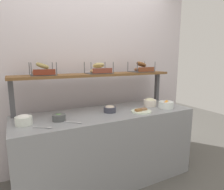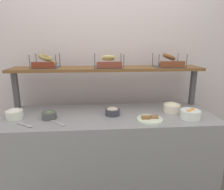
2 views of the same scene
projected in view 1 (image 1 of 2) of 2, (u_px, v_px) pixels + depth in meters
ground_plane at (107, 179)px, 2.39m from camera, size 8.00×8.00×0.00m
back_wall at (89, 78)px, 2.66m from camera, size 3.24×0.06×2.40m
deli_counter at (107, 146)px, 2.32m from camera, size 2.04×0.70×0.85m
shelf_riser_left at (12, 99)px, 2.00m from camera, size 0.05×0.05×0.40m
shelf_riser_right at (157, 87)px, 2.87m from camera, size 0.05×0.05×0.40m
upper_shelf at (97, 75)px, 2.40m from camera, size 2.00×0.32×0.03m
bowl_tuna_salad at (110, 109)px, 2.23m from camera, size 0.14×0.14×0.08m
bowl_veggie_mix at (59, 117)px, 1.93m from camera, size 0.13×0.13×0.07m
bowl_fruit_salad at (166, 105)px, 2.42m from camera, size 0.18×0.18×0.10m
bowl_cream_cheese at (24, 120)px, 1.80m from camera, size 0.15×0.15×0.10m
bowl_potato_salad at (150, 102)px, 2.53m from camera, size 0.17×0.17×0.11m
serving_plate_white at (141, 111)px, 2.25m from camera, size 0.24×0.24×0.04m
serving_spoon_near_plate at (46, 127)px, 1.72m from camera, size 0.16×0.11×0.01m
serving_spoon_by_edge at (76, 122)px, 1.85m from camera, size 0.14×0.13×0.01m
bagel_basket_everything at (43, 71)px, 2.11m from camera, size 0.28×0.26×0.15m
bagel_basket_plain at (99, 70)px, 2.38m from camera, size 0.30×0.27×0.14m
bagel_basket_cinnamon_raisin at (141, 69)px, 2.68m from camera, size 0.30×0.25×0.15m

